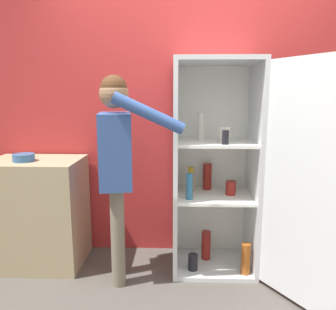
# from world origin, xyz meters

# --- Properties ---
(wall_back) EXTENTS (7.00, 0.06, 2.55)m
(wall_back) POSITION_xyz_m (0.00, 0.98, 1.27)
(wall_back) COLOR #B72D2D
(wall_back) RESTS_ON ground_plane
(refrigerator) EXTENTS (1.10, 1.14, 1.76)m
(refrigerator) POSITION_xyz_m (0.35, 0.56, 0.87)
(refrigerator) COLOR silver
(refrigerator) RESTS_ON ground_plane
(person) EXTENTS (0.68, 0.55, 1.62)m
(person) POSITION_xyz_m (-0.56, 0.40, 1.03)
(person) COLOR #726656
(person) RESTS_ON ground_plane
(counter) EXTENTS (0.77, 0.56, 0.94)m
(counter) POSITION_xyz_m (-1.32, 0.65, 0.47)
(counter) COLOR tan
(counter) RESTS_ON ground_plane
(bowl) EXTENTS (0.18, 0.18, 0.06)m
(bowl) POSITION_xyz_m (-1.37, 0.59, 0.97)
(bowl) COLOR #335B8E
(bowl) RESTS_ON counter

